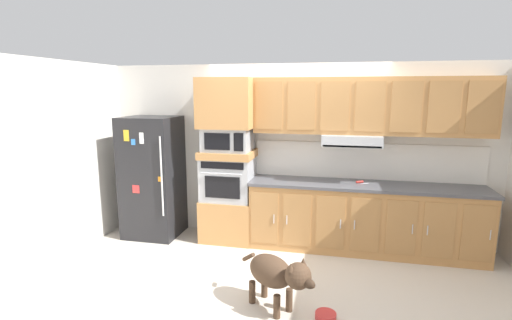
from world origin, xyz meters
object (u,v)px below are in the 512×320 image
at_px(microwave, 228,139).
at_px(refrigerator, 153,177).
at_px(dog_food_bowl, 326,316).
at_px(built_in_oven, 228,178).
at_px(screwdriver, 360,182).
at_px(dog, 277,273).

bearing_deg(microwave, refrigerator, -176.60).
bearing_deg(microwave, dog_food_bowl, -49.50).
bearing_deg(dog_food_bowl, built_in_oven, 130.50).
xyz_separation_m(screwdriver, dog, (-0.83, -1.71, -0.54)).
bearing_deg(dog_food_bowl, refrigerator, 147.72).
bearing_deg(refrigerator, dog, -37.09).
xyz_separation_m(microwave, screwdriver, (1.81, 0.04, -0.53)).
distance_m(refrigerator, dog, 2.70).
xyz_separation_m(microwave, dog_food_bowl, (1.46, -1.71, -1.43)).
relative_size(microwave, dog_food_bowl, 3.22).
height_order(microwave, screwdriver, microwave).
distance_m(built_in_oven, microwave, 0.56).
xyz_separation_m(built_in_oven, screwdriver, (1.81, 0.04, 0.03)).
bearing_deg(refrigerator, dog_food_bowl, -32.28).
height_order(refrigerator, dog_food_bowl, refrigerator).
distance_m(microwave, screwdriver, 1.88).
bearing_deg(built_in_oven, screwdriver, 1.22).
relative_size(built_in_oven, dog, 0.84).
distance_m(built_in_oven, dog, 2.00).
bearing_deg(screwdriver, built_in_oven, -178.78).
bearing_deg(built_in_oven, dog, -59.58).
height_order(screwdriver, dog_food_bowl, screwdriver).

